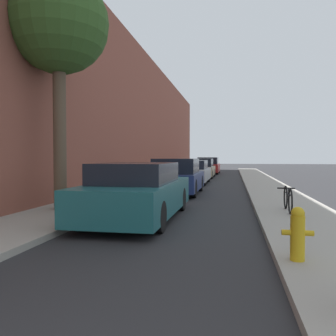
{
  "coord_description": "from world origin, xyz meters",
  "views": [
    {
      "loc": [
        1.33,
        0.23,
        1.49
      ],
      "look_at": [
        -0.73,
        11.1,
        1.13
      ],
      "focal_mm": 37.09,
      "sensor_mm": 36.0,
      "label": 1
    }
  ],
  "objects_px": {
    "parked_car_red": "(208,166)",
    "street_tree_near": "(59,26)",
    "parked_car_teal": "(138,192)",
    "parked_car_navy": "(177,177)",
    "parked_car_champagne": "(202,169)",
    "parked_car_silver": "(191,172)",
    "fire_hydrant": "(298,233)",
    "bicycle": "(288,199)"
  },
  "relations": [
    {
      "from": "street_tree_near",
      "to": "bicycle",
      "type": "relative_size",
      "value": 4.11
    },
    {
      "from": "street_tree_near",
      "to": "fire_hydrant",
      "type": "relative_size",
      "value": 8.65
    },
    {
      "from": "parked_car_teal",
      "to": "parked_car_silver",
      "type": "relative_size",
      "value": 1.0
    },
    {
      "from": "parked_car_teal",
      "to": "parked_car_red",
      "type": "xyz_separation_m",
      "value": [
        0.06,
        22.71,
        0.04
      ]
    },
    {
      "from": "parked_car_red",
      "to": "bicycle",
      "type": "xyz_separation_m",
      "value": [
        3.54,
        -21.64,
        -0.25
      ]
    },
    {
      "from": "parked_car_navy",
      "to": "bicycle",
      "type": "bearing_deg",
      "value": -52.28
    },
    {
      "from": "parked_car_red",
      "to": "parked_car_navy",
      "type": "bearing_deg",
      "value": -90.15
    },
    {
      "from": "parked_car_red",
      "to": "bicycle",
      "type": "distance_m",
      "value": 21.93
    },
    {
      "from": "parked_car_silver",
      "to": "bicycle",
      "type": "relative_size",
      "value": 3.12
    },
    {
      "from": "parked_car_champagne",
      "to": "parked_car_red",
      "type": "relative_size",
      "value": 1.01
    },
    {
      "from": "parked_car_red",
      "to": "bicycle",
      "type": "bearing_deg",
      "value": -80.72
    },
    {
      "from": "parked_car_navy",
      "to": "fire_hydrant",
      "type": "relative_size",
      "value": 5.68
    },
    {
      "from": "street_tree_near",
      "to": "bicycle",
      "type": "distance_m",
      "value": 7.39
    },
    {
      "from": "parked_car_teal",
      "to": "bicycle",
      "type": "relative_size",
      "value": 3.12
    },
    {
      "from": "fire_hydrant",
      "to": "bicycle",
      "type": "relative_size",
      "value": 0.48
    },
    {
      "from": "parked_car_red",
      "to": "parked_car_champagne",
      "type": "bearing_deg",
      "value": -90.78
    },
    {
      "from": "parked_car_navy",
      "to": "parked_car_teal",
      "type": "bearing_deg",
      "value": -90.11
    },
    {
      "from": "parked_car_teal",
      "to": "fire_hydrant",
      "type": "xyz_separation_m",
      "value": [
        3.08,
        -3.23,
        -0.16
      ]
    },
    {
      "from": "parked_car_navy",
      "to": "fire_hydrant",
      "type": "distance_m",
      "value": 9.44
    },
    {
      "from": "street_tree_near",
      "to": "fire_hydrant",
      "type": "bearing_deg",
      "value": -34.56
    },
    {
      "from": "parked_car_silver",
      "to": "parked_car_champagne",
      "type": "bearing_deg",
      "value": 89.4
    },
    {
      "from": "parked_car_navy",
      "to": "street_tree_near",
      "type": "xyz_separation_m",
      "value": [
        -2.27,
        -5.25,
        4.23
      ]
    },
    {
      "from": "parked_car_navy",
      "to": "parked_car_champagne",
      "type": "bearing_deg",
      "value": 90.16
    },
    {
      "from": "parked_car_champagne",
      "to": "parked_car_navy",
      "type": "bearing_deg",
      "value": -89.84
    },
    {
      "from": "parked_car_navy",
      "to": "parked_car_silver",
      "type": "distance_m",
      "value": 5.64
    },
    {
      "from": "parked_car_navy",
      "to": "street_tree_near",
      "type": "distance_m",
      "value": 7.11
    },
    {
      "from": "fire_hydrant",
      "to": "parked_car_champagne",
      "type": "bearing_deg",
      "value": 98.72
    },
    {
      "from": "parked_car_teal",
      "to": "street_tree_near",
      "type": "xyz_separation_m",
      "value": [
        -2.26,
        0.45,
        4.26
      ]
    },
    {
      "from": "parked_car_silver",
      "to": "street_tree_near",
      "type": "distance_m",
      "value": 11.9
    },
    {
      "from": "parked_car_red",
      "to": "street_tree_near",
      "type": "distance_m",
      "value": 22.77
    },
    {
      "from": "parked_car_red",
      "to": "fire_hydrant",
      "type": "distance_m",
      "value": 26.11
    },
    {
      "from": "parked_car_navy",
      "to": "parked_car_red",
      "type": "height_order",
      "value": "parked_car_red"
    },
    {
      "from": "parked_car_teal",
      "to": "parked_car_red",
      "type": "height_order",
      "value": "parked_car_red"
    },
    {
      "from": "parked_car_teal",
      "to": "street_tree_near",
      "type": "height_order",
      "value": "street_tree_near"
    },
    {
      "from": "street_tree_near",
      "to": "parked_car_teal",
      "type": "bearing_deg",
      "value": -11.23
    },
    {
      "from": "parked_car_navy",
      "to": "parked_car_silver",
      "type": "relative_size",
      "value": 0.87
    },
    {
      "from": "parked_car_teal",
      "to": "parked_car_champagne",
      "type": "distance_m",
      "value": 17.0
    },
    {
      "from": "parked_car_teal",
      "to": "parked_car_champagne",
      "type": "height_order",
      "value": "parked_car_champagne"
    },
    {
      "from": "bicycle",
      "to": "parked_car_teal",
      "type": "bearing_deg",
      "value": -162.34
    },
    {
      "from": "parked_car_silver",
      "to": "street_tree_near",
      "type": "height_order",
      "value": "street_tree_near"
    },
    {
      "from": "fire_hydrant",
      "to": "parked_car_navy",
      "type": "bearing_deg",
      "value": 108.98
    },
    {
      "from": "parked_car_teal",
      "to": "parked_car_navy",
      "type": "height_order",
      "value": "parked_car_navy"
    }
  ]
}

